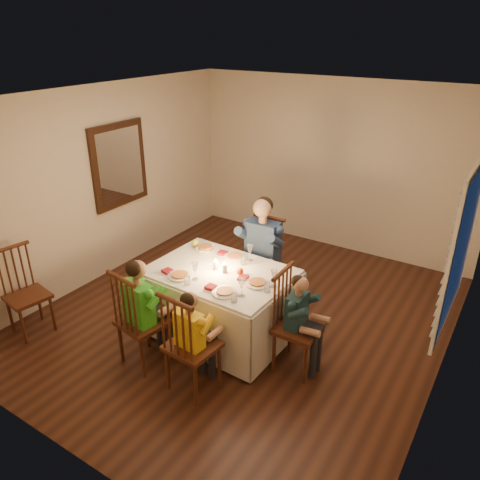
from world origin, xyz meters
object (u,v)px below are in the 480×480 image
Objects in this scene: chair_near_right at (195,386)px; chair_near_left at (147,360)px; chair_end at (296,366)px; chair_extra at (35,330)px; child_yellow at (195,386)px; serving_bowl at (205,249)px; child_teal at (296,366)px; chair_adult at (260,299)px; dining_table at (220,289)px; child_green at (147,360)px; adult at (260,299)px.

chair_near_left is at bearing 1.64° from chair_near_right.
chair_near_right and chair_end have the same top height.
chair_near_left is 1.51m from chair_extra.
child_yellow is 5.04× the size of serving_bowl.
serving_bowl is (-1.43, 0.38, 0.84)m from child_teal.
serving_bowl is (-0.45, -0.56, 0.84)m from chair_adult.
chair_near_right is at bearing -0.00° from child_yellow.
serving_bowl is (-0.71, 1.19, 0.84)m from child_yellow.
chair_near_right is 1.00× the size of chair_end.
chair_end is 5.15× the size of serving_bowl.
serving_bowl is (-0.04, 1.16, 0.84)m from chair_near_left.
chair_end is at bearing -127.14° from child_yellow.
serving_bowl is at bearing 145.87° from dining_table.
chair_near_left is at bearing -87.94° from serving_bowl.
chair_extra is at bearing 11.80° from child_yellow.
chair_end is at bearing -45.78° from chair_adult.
dining_table is 1.10m from chair_near_left.
dining_table is 1.44× the size of chair_end.
dining_table is 1.09m from child_yellow.
chair_near_left is at bearing -68.19° from chair_extra.
child_teal is (1.01, -0.07, -0.58)m from dining_table.
child_yellow is 1.62m from serving_bowl.
child_green is 0.67m from child_yellow.
adult reaches higher than chair_end.
chair_near_right is (0.29, -0.88, -0.58)m from dining_table.
child_teal is at bearing -2.28° from dining_table.
chair_end is 0.79× the size of adult.
chair_extra is 0.96× the size of child_yellow.
child_green is (-0.41, -1.72, 0.00)m from chair_adult.
chair_adult is at bearing -76.93° from child_yellow.
serving_bowl is (-0.71, 1.19, 0.84)m from chair_near_right.
child_teal is at bearing -141.47° from chair_near_left.
dining_table is 1.52× the size of chair_extra.
chair_near_left is 1.43m from serving_bowl.
chair_extra is 2.77m from adult.
child_green reaches higher than chair_adult.
chair_end is at bearing 178.97° from child_teal.
serving_bowl reaches higher than chair_near_right.
chair_extra is 0.87× the size of child_green.
chair_end is 1.06× the size of chair_extra.
child_yellow is at bearing -70.14° from dining_table.
serving_bowl is at bearing -34.39° from chair_extra.
chair_near_right is (0.26, -1.75, 0.00)m from chair_adult.
chair_end is (0.72, 0.81, 0.00)m from chair_near_right.
chair_extra is at bearing -135.00° from adult.
dining_table is 1.44× the size of chair_near_right.
chair_near_left reaches higher than child_yellow.
chair_extra is 0.75× the size of adult.
chair_end is at bearing -59.26° from chair_extra.
child_green is at bearing 1.64° from child_yellow.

